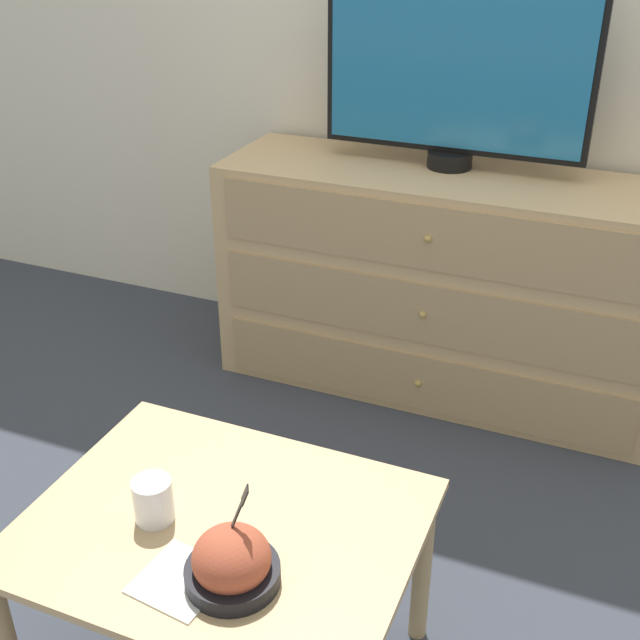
% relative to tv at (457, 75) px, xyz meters
% --- Properties ---
extents(ground_plane, '(12.00, 12.00, 0.00)m').
position_rel_tv_xyz_m(ground_plane, '(0.13, 0.19, -1.11)').
color(ground_plane, '#383D47').
extents(wall_back, '(12.00, 0.05, 2.60)m').
position_rel_tv_xyz_m(wall_back, '(0.13, 0.21, 0.19)').
color(wall_back, silver).
rests_on(wall_back, ground_plane).
extents(dresser, '(1.56, 0.49, 0.81)m').
position_rel_tv_xyz_m(dresser, '(0.03, -0.08, -0.71)').
color(dresser, tan).
rests_on(dresser, ground_plane).
extents(tv, '(0.88, 0.15, 0.58)m').
position_rel_tv_xyz_m(tv, '(0.00, 0.00, 0.00)').
color(tv, black).
rests_on(tv, dresser).
extents(coffee_table, '(0.81, 0.64, 0.47)m').
position_rel_tv_xyz_m(coffee_table, '(-0.08, -1.50, -0.71)').
color(coffee_table, tan).
rests_on(coffee_table, ground_plane).
extents(takeout_bowl, '(0.18, 0.18, 0.21)m').
position_rel_tv_xyz_m(takeout_bowl, '(0.02, -1.64, -0.59)').
color(takeout_bowl, black).
rests_on(takeout_bowl, coffee_table).
extents(drink_cup, '(0.08, 0.08, 0.10)m').
position_rel_tv_xyz_m(drink_cup, '(-0.21, -1.54, -0.60)').
color(drink_cup, white).
rests_on(drink_cup, coffee_table).
extents(napkin, '(0.17, 0.17, 0.00)m').
position_rel_tv_xyz_m(napkin, '(-0.07, -1.67, -0.64)').
color(napkin, white).
rests_on(napkin, coffee_table).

